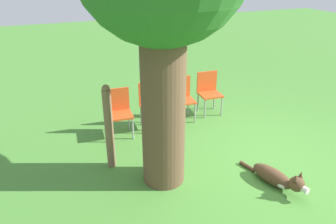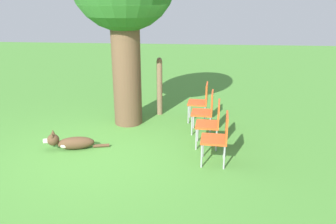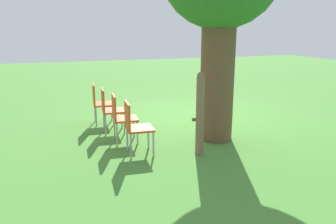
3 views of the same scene
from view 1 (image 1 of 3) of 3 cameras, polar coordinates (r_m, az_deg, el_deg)
ground_plane at (r=5.48m, az=15.09°, el=-8.54°), size 30.00×30.00×0.00m
dog at (r=4.99m, az=18.56°, el=-10.83°), size 1.14×0.42×0.38m
fence_post at (r=4.97m, az=-10.25°, el=-2.56°), size 0.13×0.13×1.35m
red_chair_0 at (r=6.89m, az=7.10°, el=3.86°), size 0.45×0.47×0.87m
red_chair_1 at (r=6.53m, az=2.36°, el=2.85°), size 0.45×0.47×0.87m
red_chair_2 at (r=6.23m, az=-2.87°, el=1.71°), size 0.45×0.47×0.87m
red_chair_3 at (r=5.98m, az=-8.58°, el=0.44°), size 0.45×0.47×0.87m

